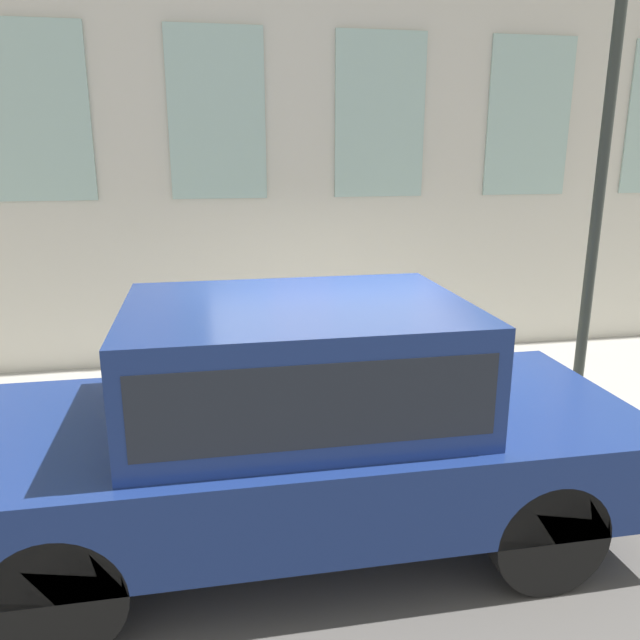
{
  "coord_description": "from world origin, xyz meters",
  "views": [
    {
      "loc": [
        -5.5,
        1.27,
        2.95
      ],
      "look_at": [
        0.57,
        0.14,
        1.26
      ],
      "focal_mm": 35.0,
      "sensor_mm": 36.0,
      "label": 1
    }
  ],
  "objects_px": {
    "street_lamp": "(616,48)",
    "fire_hydrant": "(342,386)",
    "person": "(298,352)",
    "parked_car_navy_near": "(298,412)"
  },
  "relations": [
    {
      "from": "fire_hydrant",
      "to": "person",
      "type": "bearing_deg",
      "value": 45.41
    },
    {
      "from": "street_lamp",
      "to": "parked_car_navy_near",
      "type": "bearing_deg",
      "value": 117.78
    },
    {
      "from": "person",
      "to": "street_lamp",
      "type": "height_order",
      "value": "street_lamp"
    },
    {
      "from": "fire_hydrant",
      "to": "street_lamp",
      "type": "bearing_deg",
      "value": -84.2
    },
    {
      "from": "person",
      "to": "street_lamp",
      "type": "xyz_separation_m",
      "value": [
        -0.1,
        -3.28,
        3.09
      ]
    },
    {
      "from": "fire_hydrant",
      "to": "parked_car_navy_near",
      "type": "bearing_deg",
      "value": 156.33
    },
    {
      "from": "person",
      "to": "parked_car_navy_near",
      "type": "height_order",
      "value": "parked_car_navy_near"
    },
    {
      "from": "person",
      "to": "street_lamp",
      "type": "relative_size",
      "value": 0.19
    },
    {
      "from": "street_lamp",
      "to": "fire_hydrant",
      "type": "bearing_deg",
      "value": 95.8
    },
    {
      "from": "fire_hydrant",
      "to": "person",
      "type": "xyz_separation_m",
      "value": [
        0.39,
        0.4,
        0.26
      ]
    }
  ]
}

